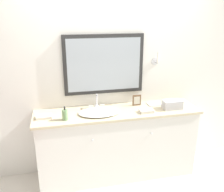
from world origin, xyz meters
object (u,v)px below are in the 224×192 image
soap_bottle (65,115)px  appliance_box (172,105)px  picture_frame (137,100)px  sink_basin (99,112)px

soap_bottle → appliance_box: size_ratio=0.69×
appliance_box → picture_frame: bearing=152.8°
appliance_box → picture_frame: 0.45m
sink_basin → appliance_box: 0.93m
sink_basin → picture_frame: size_ratio=3.53×
soap_bottle → picture_frame: soap_bottle is taller
appliance_box → picture_frame: size_ratio=1.63×
sink_basin → appliance_box: bearing=-3.8°
sink_basin → appliance_box: size_ratio=2.16×
appliance_box → picture_frame: picture_frame is taller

